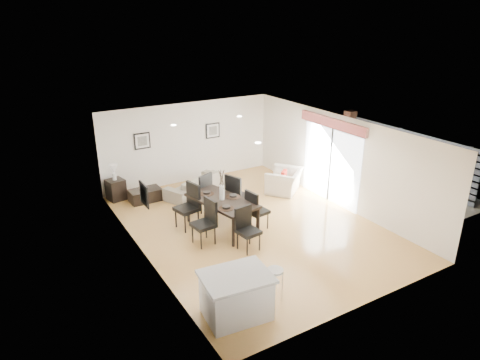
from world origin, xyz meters
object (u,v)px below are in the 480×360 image
dining_table (222,202)px  dining_chair_wfar (190,203)px  armchair (284,181)px  dining_chair_wnear (207,219)px  coffee_table (145,195)px  sofa (195,184)px  dining_chair_enear (255,208)px  dining_chair_foot (203,190)px  dining_chair_efar (236,193)px  kitchen_island (236,295)px  side_table (116,190)px  dining_chair_head (246,226)px  bar_stool (275,274)px

dining_table → dining_chair_wfar: 0.87m
armchair → dining_chair_wnear: size_ratio=0.99×
coffee_table → sofa: bearing=-10.2°
dining_chair_enear → dining_chair_foot: (-0.67, 1.75, 0.03)m
dining_table → dining_chair_wfar: dining_chair_wfar is taller
dining_chair_efar → dining_chair_wfar: bearing=66.6°
dining_chair_wfar → kitchen_island: bearing=-22.7°
side_table → kitchen_island: (0.43, -6.63, 0.13)m
dining_chair_wnear → dining_chair_head: (0.69, -0.75, -0.04)m
dining_chair_head → dining_chair_foot: (0.05, 2.48, 0.04)m
bar_stool → dining_chair_wfar: bearing=91.4°
side_table → dining_chair_wfar: bearing=-66.7°
armchair → dining_chair_foot: 2.90m
dining_chair_foot → side_table: size_ratio=1.76×
dining_table → dining_chair_foot: (0.04, 1.24, -0.10)m
armchair → bar_stool: size_ratio=1.59×
dining_table → coffee_table: (-1.18, 2.78, -0.56)m
dining_chair_head → kitchen_island: dining_chair_head is taller
sofa → coffee_table: size_ratio=2.23×
kitchen_island → dining_chair_efar: bearing=66.1°
sofa → coffee_table: sofa is taller
coffee_table → dining_chair_foot: bearing=-53.0°
dining_chair_head → coffee_table: 4.20m
sofa → dining_chair_efar: 2.13m
sofa → dining_chair_efar: dining_chair_efar is taller
coffee_table → dining_chair_head: bearing=-75.1°
dining_chair_head → coffee_table: size_ratio=1.15×
sofa → dining_chair_enear: (0.32, -3.05, 0.31)m
dining_chair_efar → kitchen_island: dining_chair_efar is taller
kitchen_island → armchair: bearing=51.8°
dining_chair_head → coffee_table: bearing=99.3°
dining_table → dining_chair_efar: dining_chair_efar is taller
side_table → dining_table: bearing=-60.3°
dining_table → dining_chair_head: 1.25m
sofa → side_table: side_table is taller
dining_chair_wfar → dining_chair_enear: dining_chair_wfar is taller
side_table → kitchen_island: kitchen_island is taller
armchair → bar_stool: bearing=14.0°
dining_chair_foot → dining_chair_efar: bearing=107.7°
coffee_table → side_table: (-0.73, 0.57, 0.14)m
bar_stool → dining_chair_enear: bearing=64.8°
side_table → dining_chair_efar: bearing=-47.8°
armchair → coffee_table: armchair is taller
kitchen_island → dining_chair_wfar: bearing=84.7°
sofa → armchair: (2.54, -1.35, 0.06)m
armchair → dining_chair_efar: dining_chair_efar is taller
dining_chair_wfar → side_table: 3.09m
armchair → dining_chair_wfar: bearing=-27.3°
dining_chair_wnear → dining_chair_foot: dining_chair_wnear is taller
armchair → dining_chair_efar: size_ratio=0.93×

